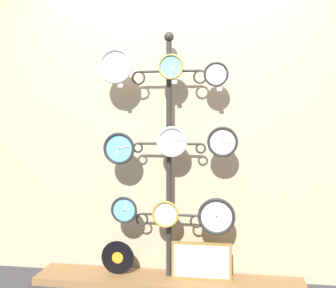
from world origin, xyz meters
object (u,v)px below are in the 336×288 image
at_px(clock_top_center, 171,67).
at_px(clock_bottom_center, 166,214).
at_px(clock_top_left, 115,66).
at_px(clock_top_right, 216,74).
at_px(vinyl_record, 118,258).
at_px(clock_middle_left, 119,148).
at_px(clock_middle_right, 223,142).
at_px(display_stand, 169,192).
at_px(clock_bottom_right, 216,217).
at_px(picture_frame, 201,261).
at_px(clock_middle_center, 172,142).
at_px(clock_bottom_left, 124,210).

distance_m(clock_top_center, clock_bottom_center, 1.18).
relative_size(clock_top_left, clock_top_right, 1.47).
bearing_deg(clock_bottom_center, vinyl_record, 172.61).
bearing_deg(clock_middle_left, clock_middle_right, 0.68).
distance_m(display_stand, clock_top_left, 1.11).
xyz_separation_m(clock_middle_left, clock_bottom_right, (0.78, 0.01, -0.53)).
height_order(display_stand, picture_frame, display_stand).
distance_m(clock_top_right, clock_middle_center, 0.63).
xyz_separation_m(clock_top_center, clock_bottom_center, (-0.04, -0.02, -1.18)).
distance_m(clock_top_center, clock_top_right, 0.36).
bearing_deg(clock_bottom_left, clock_top_center, 1.47).
relative_size(vinyl_record, picture_frame, 0.58).
relative_size(clock_middle_left, clock_bottom_right, 0.88).
xyz_separation_m(clock_top_left, clock_middle_center, (0.46, 0.02, -0.61)).
height_order(clock_middle_left, clock_bottom_left, clock_middle_left).
bearing_deg(display_stand, vinyl_record, -174.25).
distance_m(clock_middle_left, clock_bottom_right, 0.95).
height_order(clock_top_right, picture_frame, clock_top_right).
bearing_deg(vinyl_record, clock_top_center, -4.68).
bearing_deg(clock_top_right, clock_middle_right, -27.94).
distance_m(vinyl_record, picture_frame, 0.70).
bearing_deg(clock_bottom_right, clock_middle_center, 177.71).
relative_size(clock_bottom_center, clock_bottom_right, 0.74).
relative_size(clock_top_center, clock_middle_center, 0.82).
relative_size(clock_middle_left, clock_bottom_left, 1.18).
relative_size(display_stand, clock_bottom_right, 6.95).
xyz_separation_m(clock_middle_center, vinyl_record, (-0.47, 0.04, -0.98)).
bearing_deg(clock_bottom_left, clock_bottom_right, -0.48).
height_order(clock_middle_center, vinyl_record, clock_middle_center).
xyz_separation_m(clock_top_center, clock_middle_center, (0.01, -0.00, -0.59)).
relative_size(clock_top_center, clock_middle_right, 0.85).
xyz_separation_m(clock_bottom_left, clock_bottom_center, (0.34, -0.01, -0.02)).
bearing_deg(clock_bottom_center, clock_middle_left, -178.18).
bearing_deg(clock_middle_right, clock_top_right, 152.06).
xyz_separation_m(clock_top_left, clock_middle_right, (0.86, 0.00, -0.60)).
bearing_deg(clock_top_right, clock_middle_left, -177.15).
distance_m(clock_middle_right, clock_bottom_right, 0.59).
xyz_separation_m(clock_middle_right, clock_bottom_right, (-0.04, 0.00, -0.59)).
bearing_deg(clock_top_left, picture_frame, 3.95).
relative_size(clock_middle_right, clock_bottom_left, 1.08).
height_order(clock_top_right, clock_bottom_right, clock_top_right).
relative_size(clock_top_left, clock_bottom_right, 0.96).
bearing_deg(vinyl_record, clock_bottom_right, -3.73).
distance_m(clock_middle_center, clock_bottom_center, 0.58).
bearing_deg(display_stand, clock_bottom_right, -13.81).
bearing_deg(clock_top_center, clock_middle_left, -176.11).
xyz_separation_m(clock_top_center, picture_frame, (0.25, 0.02, -1.56)).
bearing_deg(clock_top_right, picture_frame, 172.47).
xyz_separation_m(clock_top_right, clock_bottom_center, (-0.40, -0.03, -1.11)).
bearing_deg(clock_middle_center, clock_bottom_left, -178.84).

